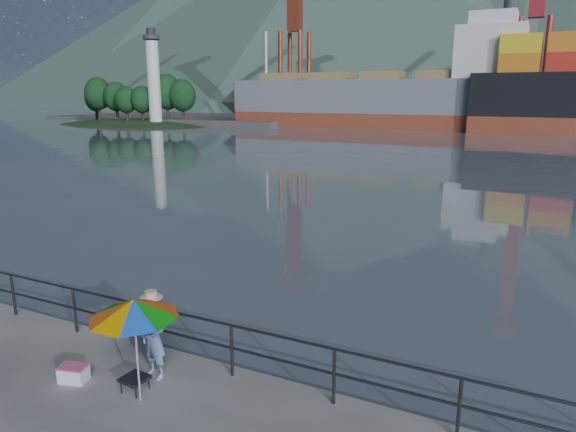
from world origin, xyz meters
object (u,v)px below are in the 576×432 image
(fisherman, at_px, (154,338))
(beach_umbrella, at_px, (134,309))
(cooler_bag, at_px, (74,374))
(bulk_carrier, at_px, (394,99))

(fisherman, distance_m, beach_umbrella, 1.19)
(cooler_bag, bearing_deg, bulk_carrier, 85.39)
(bulk_carrier, bearing_deg, cooler_bag, -79.33)
(fisherman, height_order, cooler_bag, fisherman)
(beach_umbrella, xyz_separation_m, cooler_bag, (-1.48, -0.08, -1.54))
(fisherman, xyz_separation_m, cooler_bag, (-1.22, -0.79, -0.63))
(fisherman, relative_size, beach_umbrella, 0.80)
(fisherman, height_order, bulk_carrier, bulk_carrier)
(fisherman, relative_size, cooler_bag, 3.22)
(cooler_bag, relative_size, bulk_carrier, 0.01)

